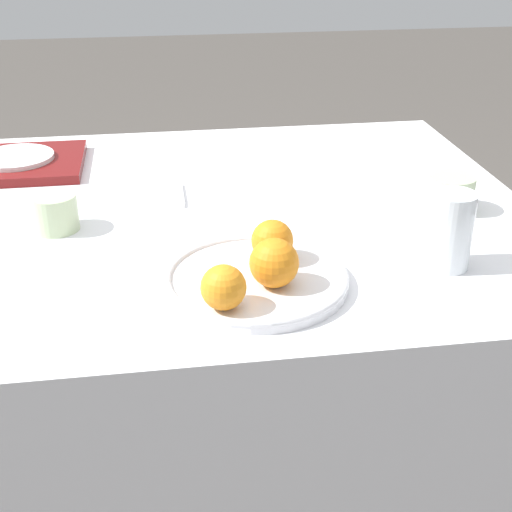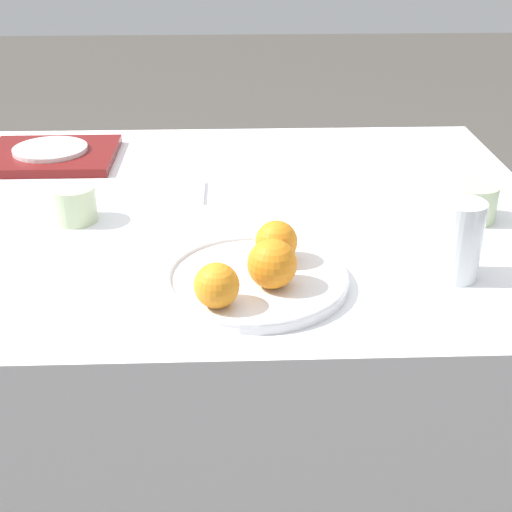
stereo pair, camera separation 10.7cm
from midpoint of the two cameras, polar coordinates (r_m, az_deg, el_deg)
ground_plane at (r=1.77m, az=-2.58°, el=-17.70°), size 12.00×12.00×0.00m
table at (r=1.55m, az=-2.85°, el=-8.32°), size 1.38×1.02×0.71m
fruit_platter at (r=1.09m, az=2.81°, el=-1.91°), size 0.29×0.29×0.02m
orange_0 at (r=1.13m, az=4.37°, el=1.10°), size 0.07×0.07×0.07m
orange_1 at (r=1.05m, az=4.23°, el=-0.70°), size 0.07×0.07×0.07m
orange_2 at (r=1.00m, az=-0.11°, el=-2.45°), size 0.07×0.07×0.07m
water_glass at (r=1.15m, az=18.50°, el=1.14°), size 0.07×0.07×0.13m
serving_tray at (r=1.67m, az=-14.33°, el=7.76°), size 0.29×0.24×0.02m
side_plate at (r=1.67m, az=-14.38°, el=8.25°), size 0.17×0.17×0.01m
cup_0 at (r=1.38m, az=19.13°, el=4.05°), size 0.09×0.09×0.07m
cup_1 at (r=1.33m, az=-12.14°, el=4.03°), size 0.08×0.08×0.07m
napkin at (r=1.43m, az=-4.11°, el=5.07°), size 0.10×0.12×0.01m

